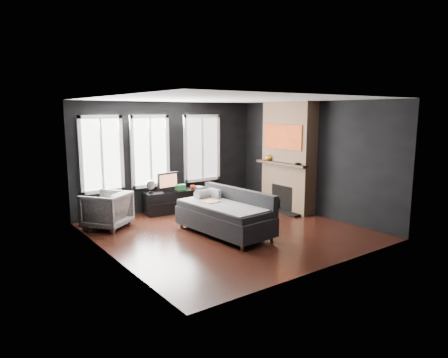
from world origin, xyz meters
TOP-DOWN VIEW (x-y plane):
  - floor at (0.00, 0.00)m, footprint 5.00×5.00m
  - ceiling at (0.00, 0.00)m, footprint 5.00×5.00m
  - wall_back at (0.00, 2.50)m, footprint 5.00×0.02m
  - wall_left at (-2.50, 0.00)m, footprint 0.02×5.00m
  - wall_right at (2.50, 0.00)m, footprint 0.02×5.00m
  - windows at (-0.45, 2.46)m, footprint 4.00×0.16m
  - fireplace at (2.30, 0.60)m, footprint 0.70×1.62m
  - sofa at (-0.20, -0.11)m, footprint 1.22×2.18m
  - stripe_pillow at (-0.02, 0.48)m, footprint 0.11×0.34m
  - armchair at (-1.95, 1.73)m, footprint 1.13×1.12m
  - media_console at (-0.06, 2.10)m, footprint 1.62×0.64m
  - monitor at (-0.28, 2.10)m, footprint 0.59×0.19m
  - desk_fan at (-0.70, 2.16)m, footprint 0.26×0.26m
  - mug at (0.36, 1.99)m, footprint 0.15×0.13m
  - book at (0.54, 2.07)m, footprint 0.17×0.05m
  - storage_box at (0.05, 2.07)m, footprint 0.25×0.17m
  - mantel_vase at (2.05, 1.05)m, footprint 0.22×0.22m
  - mantel_clock at (2.05, 0.05)m, footprint 0.16×0.16m

SIDE VIEW (x-z plane):
  - floor at x=0.00m, z-range 0.00..0.00m
  - media_console at x=-0.06m, z-range 0.00..0.54m
  - armchair at x=-1.95m, z-range 0.00..0.86m
  - sofa at x=-0.20m, z-range 0.00..0.90m
  - mug at x=0.36m, z-range 0.54..0.66m
  - storage_box at x=0.05m, z-range 0.54..0.68m
  - stripe_pillow at x=-0.02m, z-range 0.48..0.82m
  - book at x=0.54m, z-range 0.54..0.77m
  - desk_fan at x=-0.70m, z-range 0.54..0.85m
  - monitor at x=-0.28m, z-range 0.54..1.06m
  - mantel_clock at x=2.05m, z-range 1.23..1.27m
  - mantel_vase at x=2.05m, z-range 1.23..1.41m
  - wall_back at x=0.00m, z-range 0.00..2.70m
  - wall_left at x=-2.50m, z-range 0.00..2.70m
  - wall_right at x=2.50m, z-range 0.00..2.70m
  - fireplace at x=2.30m, z-range 0.00..2.70m
  - windows at x=-0.45m, z-range 1.50..3.26m
  - ceiling at x=0.00m, z-range 2.70..2.70m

